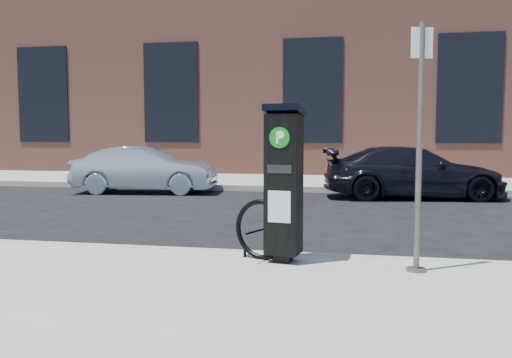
% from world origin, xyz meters
% --- Properties ---
extents(ground, '(120.00, 120.00, 0.00)m').
position_xyz_m(ground, '(0.00, 0.00, 0.00)').
color(ground, black).
rests_on(ground, ground).
extents(sidewalk_far, '(60.00, 12.00, 0.15)m').
position_xyz_m(sidewalk_far, '(0.00, 14.00, 0.07)').
color(sidewalk_far, gray).
rests_on(sidewalk_far, ground).
extents(curb_near, '(60.00, 0.12, 0.16)m').
position_xyz_m(curb_near, '(0.00, -0.02, 0.07)').
color(curb_near, '#9E9B93').
rests_on(curb_near, ground).
extents(curb_far, '(60.00, 0.12, 0.16)m').
position_xyz_m(curb_far, '(0.00, 8.02, 0.07)').
color(curb_far, '#9E9B93').
rests_on(curb_far, ground).
extents(building, '(28.00, 10.05, 8.25)m').
position_xyz_m(building, '(-0.00, 17.00, 4.15)').
color(building, '#975644').
rests_on(building, ground).
extents(parking_kiosk, '(0.45, 0.42, 1.76)m').
position_xyz_m(parking_kiosk, '(0.82, -0.45, 1.05)').
color(parking_kiosk, black).
rests_on(parking_kiosk, sidewalk_near).
extents(sign_pole, '(0.22, 0.21, 2.56)m').
position_xyz_m(sign_pole, '(2.25, -0.61, 1.42)').
color(sign_pole, '#605955').
rests_on(sign_pole, sidewalk_near).
extents(bike_rack, '(0.67, 0.31, 0.70)m').
position_xyz_m(bike_rack, '(0.56, -0.40, 0.49)').
color(bike_rack, black).
rests_on(bike_rack, sidewalk_near).
extents(car_silver, '(3.85, 1.75, 1.23)m').
position_xyz_m(car_silver, '(-3.96, 7.06, 0.61)').
color(car_silver, '#95AABD').
rests_on(car_silver, ground).
extents(car_dark, '(4.52, 2.32, 1.26)m').
position_xyz_m(car_dark, '(2.90, 7.24, 0.63)').
color(car_dark, black).
rests_on(car_dark, ground).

